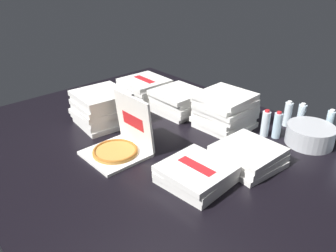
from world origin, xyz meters
TOP-DOWN VIEW (x-y plane):
  - ground_plane at (0.00, 0.00)m, footprint 3.20×2.40m
  - open_pizza_box at (-0.16, -0.25)m, footprint 0.39×0.40m
  - pizza_stack_center_near at (0.53, 0.31)m, footprint 0.42×0.43m
  - pizza_stack_right_mid at (-0.40, 0.55)m, footprint 0.42×0.42m
  - pizza_stack_left_far at (0.06, 0.63)m, footprint 0.43×0.42m
  - pizza_stack_center_far at (0.44, -0.10)m, footprint 0.43×0.43m
  - pizza_stack_left_mid at (-0.66, -0.09)m, footprint 0.45×0.45m
  - pizza_stack_right_far at (-0.83, 0.51)m, footprint 0.41×0.42m
  - ice_bucket at (0.67, 0.88)m, footprint 0.35×0.35m
  - water_bottle_0 at (0.45, 0.78)m, footprint 0.06×0.06m
  - water_bottle_1 at (0.49, 1.06)m, footprint 0.06×0.06m
  - water_bottle_3 at (0.37, 0.74)m, footprint 0.06×0.06m
  - water_bottle_4 at (0.40, 1.02)m, footprint 0.06×0.06m
  - water_bottle_5 at (0.70, 1.11)m, footprint 0.06×0.06m

SIDE VIEW (x-z plane):
  - ground_plane at x=0.00m, z-range -0.02..0.00m
  - pizza_stack_center_near at x=0.53m, z-range 0.00..0.12m
  - pizza_stack_center_far at x=0.44m, z-range 0.00..0.12m
  - ice_bucket at x=0.67m, z-range 0.00..0.15m
  - open_pizza_box at x=-0.16m, z-range -0.13..0.28m
  - pizza_stack_right_mid at x=-0.40m, z-range 0.00..0.20m
  - pizza_stack_right_far at x=-0.83m, z-range 0.00..0.20m
  - water_bottle_0 at x=0.45m, z-range -0.01..0.21m
  - water_bottle_1 at x=0.49m, z-range -0.01..0.21m
  - water_bottle_3 at x=0.37m, z-range -0.01..0.21m
  - water_bottle_4 at x=0.40m, z-range -0.01..0.21m
  - water_bottle_5 at x=0.70m, z-range -0.01..0.21m
  - pizza_stack_left_far at x=0.06m, z-range 0.00..0.28m
  - pizza_stack_left_mid at x=-0.66m, z-range 0.00..0.28m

